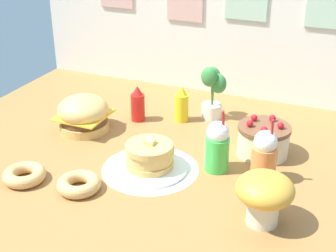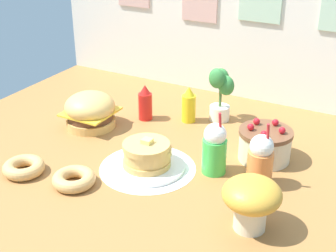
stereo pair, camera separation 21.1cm
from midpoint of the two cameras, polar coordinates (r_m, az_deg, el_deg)
ground_plane at (r=2.39m, az=-4.89°, el=-4.47°), size 2.45×2.03×0.02m
back_wall at (r=3.09m, az=3.63°, el=11.72°), size 2.45×0.04×0.87m
doily_mat at (r=2.32m, az=-4.71°, el=-5.15°), size 0.47×0.47×0.00m
burger at (r=2.71m, az=-12.18°, el=1.35°), size 0.28×0.28×0.20m
pancake_stack at (r=2.29m, az=-4.81°, el=-3.84°), size 0.36×0.36×0.16m
layer_cake at (r=2.43m, az=8.81°, el=-1.69°), size 0.26×0.26×0.19m
ketchup_bottle at (r=2.78m, az=-5.77°, el=2.51°), size 0.08×0.08×0.21m
mustard_bottle at (r=2.76m, az=-0.56°, el=2.49°), size 0.08×0.08×0.21m
cream_soda_cup at (r=2.26m, az=3.20°, el=-2.48°), size 0.12×0.12×0.32m
orange_float_cup at (r=2.20m, az=8.65°, el=-3.63°), size 0.12×0.12×0.32m
donut_pink_glaze at (r=2.34m, az=-19.15°, el=-5.52°), size 0.20×0.20×0.06m
donut_chocolate at (r=2.21m, az=-13.23°, el=-6.73°), size 0.20×0.20×0.06m
potted_plant at (r=2.77m, az=3.15°, el=4.18°), size 0.15×0.13×0.32m
mushroom_stool at (r=1.91m, az=8.26°, el=-8.02°), size 0.23×0.23×0.22m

